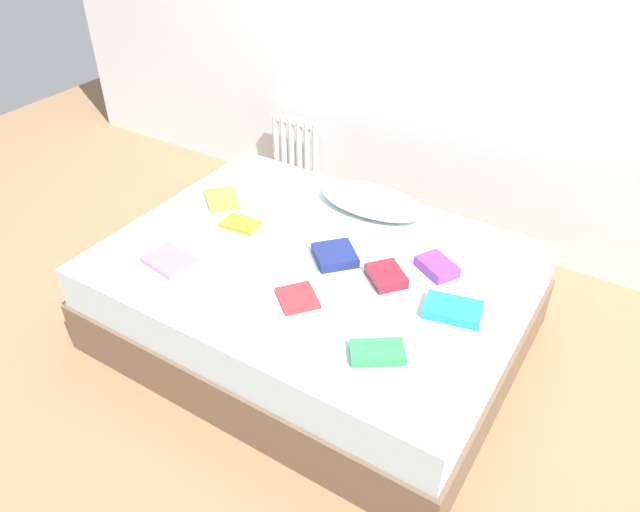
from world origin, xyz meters
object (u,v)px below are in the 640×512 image
at_px(textbook_teal, 453,310).
at_px(textbook_lime, 222,199).
at_px(textbook_orange, 241,224).
at_px(textbook_purple, 437,267).
at_px(bed, 315,298).
at_px(textbook_pink, 170,260).
at_px(textbook_green, 377,352).
at_px(radiator, 295,150).
at_px(textbook_maroon, 386,276).
at_px(pillow, 372,201).
at_px(textbook_navy, 335,255).
at_px(textbook_red, 298,298).
at_px(textbook_white, 236,268).

height_order(textbook_teal, textbook_lime, textbook_teal).
height_order(textbook_orange, textbook_lime, textbook_orange).
height_order(textbook_purple, textbook_lime, textbook_purple).
relative_size(bed, textbook_pink, 8.84).
bearing_deg(textbook_green, textbook_teal, 33.77).
bearing_deg(radiator, textbook_lime, -78.68).
height_order(textbook_purple, textbook_maroon, textbook_purple).
bearing_deg(pillow, textbook_purple, -32.12).
relative_size(textbook_teal, textbook_pink, 1.07).
bearing_deg(textbook_navy, bed, -112.03).
bearing_deg(textbook_purple, textbook_maroon, -102.60).
bearing_deg(textbook_maroon, textbook_pink, -115.43).
bearing_deg(bed, textbook_pink, -144.37).
bearing_deg(textbook_pink, textbook_navy, 43.28).
bearing_deg(bed, textbook_green, -36.78).
bearing_deg(bed, textbook_navy, 25.00).
distance_m(textbook_red, textbook_white, 0.36).
bearing_deg(textbook_white, textbook_lime, 118.70).
height_order(pillow, textbook_red, pillow).
height_order(textbook_red, textbook_white, textbook_white).
bearing_deg(textbook_navy, textbook_red, -44.32).
relative_size(textbook_orange, textbook_pink, 0.86).
xyz_separation_m(radiator, textbook_purple, (1.47, -0.98, 0.19)).
relative_size(bed, textbook_purple, 10.71).
distance_m(textbook_purple, textbook_white, 0.94).
bearing_deg(textbook_maroon, textbook_lime, -148.04).
bearing_deg(textbook_teal, textbook_orange, 164.77).
bearing_deg(textbook_white, textbook_purple, 15.10).
height_order(textbook_green, textbook_teal, textbook_teal).
bearing_deg(textbook_navy, radiator, 174.25).
bearing_deg(textbook_pink, pillow, 67.30).
height_order(textbook_orange, textbook_teal, textbook_teal).
height_order(radiator, textbook_pink, radiator).
bearing_deg(textbook_orange, textbook_maroon, -5.73).
relative_size(radiator, pillow, 0.78).
relative_size(textbook_green, textbook_white, 0.92).
xyz_separation_m(radiator, textbook_lime, (0.20, -1.02, 0.18)).
height_order(textbook_orange, textbook_purple, textbook_purple).
height_order(pillow, textbook_lime, pillow).
bearing_deg(pillow, textbook_red, -84.26).
bearing_deg(textbook_white, textbook_green, -26.61).
bearing_deg(radiator, textbook_white, -65.60).
height_order(textbook_green, textbook_navy, textbook_navy).
distance_m(radiator, textbook_teal, 2.06).
bearing_deg(textbook_navy, textbook_lime, -146.60).
distance_m(bed, textbook_teal, 0.77).
xyz_separation_m(textbook_teal, textbook_lime, (-1.44, 0.21, -0.01)).
bearing_deg(textbook_green, textbook_red, 131.03).
xyz_separation_m(textbook_orange, textbook_lime, (-0.25, 0.15, -0.00)).
bearing_deg(radiator, textbook_maroon, -42.06).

